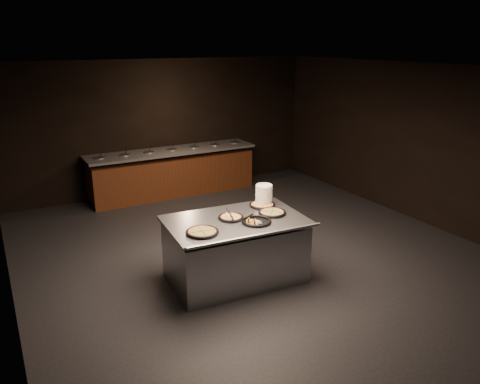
{
  "coord_description": "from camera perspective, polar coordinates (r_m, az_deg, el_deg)",
  "views": [
    {
      "loc": [
        -3.5,
        -5.83,
        3.28
      ],
      "look_at": [
        -0.12,
        0.3,
        0.99
      ],
      "focal_mm": 35.0,
      "sensor_mm": 36.0,
      "label": 1
    }
  ],
  "objects": [
    {
      "name": "plate_stack",
      "position": [
        7.03,
        2.93,
        -0.34
      ],
      "size": [
        0.25,
        0.25,
        0.3
      ],
      "primitive_type": "cylinder",
      "color": "white",
      "rests_on": "serving_counter"
    },
    {
      "name": "server_left",
      "position": [
        6.42,
        -1.37,
        -2.82
      ],
      "size": [
        0.1,
        0.34,
        0.16
      ],
      "rotation": [
        0.0,
        0.0,
        1.54
      ],
      "color": "#B6B8BD",
      "rests_on": "serving_counter"
    },
    {
      "name": "pan_veggie_whole",
      "position": [
        6.04,
        -4.64,
        -4.87
      ],
      "size": [
        0.43,
        0.43,
        0.04
      ],
      "rotation": [
        0.0,
        0.0,
        -0.14
      ],
      "color": "black",
      "rests_on": "serving_counter"
    },
    {
      "name": "pan_cheese_slices_b",
      "position": [
        6.37,
        2.03,
        -3.58
      ],
      "size": [
        0.41,
        0.41,
        0.04
      ],
      "rotation": [
        0.0,
        0.0,
        2.27
      ],
      "color": "black",
      "rests_on": "serving_counter"
    },
    {
      "name": "pan_cheese_whole",
      "position": [
        6.5,
        -1.12,
        -3.1
      ],
      "size": [
        0.35,
        0.35,
        0.04
      ],
      "rotation": [
        0.0,
        0.0,
        -0.32
      ],
      "color": "black",
      "rests_on": "serving_counter"
    },
    {
      "name": "serving_counter",
      "position": [
        6.67,
        -0.57,
        -7.15
      ],
      "size": [
        1.98,
        1.35,
        0.91
      ],
      "rotation": [
        0.0,
        0.0,
        -0.07
      ],
      "color": "#B6B8BD",
      "rests_on": "ground"
    },
    {
      "name": "pan_cheese_slices_a",
      "position": [
        6.99,
        2.73,
        -1.56
      ],
      "size": [
        0.39,
        0.39,
        0.04
      ],
      "rotation": [
        0.0,
        0.0,
        1.16
      ],
      "color": "black",
      "rests_on": "serving_counter"
    },
    {
      "name": "room",
      "position": [
        7.04,
        2.01,
        3.0
      ],
      "size": [
        7.02,
        8.02,
        2.92
      ],
      "color": "black",
      "rests_on": "ground"
    },
    {
      "name": "pan_veggie_slices",
      "position": [
        6.69,
        3.93,
        -2.5
      ],
      "size": [
        0.4,
        0.4,
        0.04
      ],
      "rotation": [
        0.0,
        0.0,
        -0.69
      ],
      "color": "black",
      "rests_on": "serving_counter"
    },
    {
      "name": "server_right",
      "position": [
        6.28,
        1.18,
        -3.34
      ],
      "size": [
        0.3,
        0.19,
        0.16
      ],
      "rotation": [
        0.0,
        0.0,
        -0.45
      ],
      "color": "#B6B8BD",
      "rests_on": "serving_counter"
    },
    {
      "name": "salad_bar",
      "position": [
        10.41,
        -8.14,
        2.07
      ],
      "size": [
        3.7,
        0.83,
        1.18
      ],
      "color": "#5E3016",
      "rests_on": "ground"
    }
  ]
}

